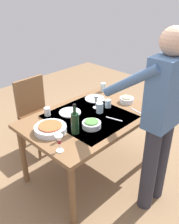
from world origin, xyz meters
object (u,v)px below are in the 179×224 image
dinner_plate_near (70,112)px  chair_near (36,110)px  person_server (161,115)px  side_bowl_bread (127,100)px  serving_bowl_pasta (50,128)px  wine_glass_right (59,140)px  dinner_plate_far (95,99)px  wine_bottle (75,123)px  wine_glass_left (96,99)px  water_cup_far_right (100,108)px  dining_table (90,123)px  water_cup_near_right (47,112)px  water_cup_near_left (108,103)px  water_cup_far_left (103,87)px  side_bowl_salad (92,124)px

dinner_plate_near → chair_near: bearing=-88.6°
person_server → side_bowl_bread: size_ratio=10.56×
chair_near → serving_bowl_pasta: bearing=65.7°
wine_glass_right → side_bowl_bread: size_ratio=0.94×
person_server → dinner_plate_far: bearing=-102.2°
wine_bottle → wine_glass_left: bearing=-157.2°
water_cup_far_right → dinner_plate_near: (0.23, -0.21, -0.05)m
wine_glass_left → side_bowl_bread: wine_glass_left is taller
dining_table → side_bowl_bread: (-0.53, 0.07, 0.11)m
wine_bottle → water_cup_near_right: (-0.03, -0.45, -0.07)m
water_cup_far_right → serving_bowl_pasta: bearing=-6.9°
dinner_plate_near → dinner_plate_far: same height
water_cup_near_left → dinner_plate_near: water_cup_near_left is taller
dinner_plate_far → dining_table: bearing=36.0°
wine_glass_left → dinner_plate_far: size_ratio=0.66×
dinner_plate_far → dinner_plate_near: bearing=6.0°
person_server → wine_glass_left: (-0.06, -0.80, -0.13)m
person_server → wine_bottle: 0.75m
water_cup_near_left → serving_bowl_pasta: size_ratio=0.29×
side_bowl_bread → water_cup_near_left: bearing=-17.1°
serving_bowl_pasta → wine_bottle: bearing=127.9°
chair_near → water_cup_far_left: bearing=143.7°
dinner_plate_far → wine_glass_left: bearing=46.3°
chair_near → side_bowl_bread: 1.13m
wine_glass_right → water_cup_far_right: 0.76m
wine_bottle → dinner_plate_far: 0.76m
water_cup_far_right → dinner_plate_far: 0.33m
wine_glass_right → person_server: bearing=146.2°
chair_near → water_cup_near_right: (0.18, 0.51, 0.24)m
water_cup_far_left → wine_glass_left: bearing=31.8°
water_cup_near_right → water_cup_near_left: bearing=150.8°
side_bowl_salad → side_bowl_bread: 0.68m
side_bowl_bread → water_cup_far_left: bearing=-96.7°
dining_table → water_cup_near_left: 0.31m
wine_glass_right → water_cup_near_right: wine_glass_right is taller
wine_bottle → dinner_plate_near: wine_bottle is taller
side_bowl_bread → dinner_plate_near: (0.62, -0.27, -0.03)m
serving_bowl_pasta → dinner_plate_near: (-0.37, -0.14, -0.03)m
chair_near → water_cup_near_right: 0.59m
water_cup_far_left → water_cup_near_left: bearing=48.1°
dining_table → wine_bottle: (0.32, 0.13, 0.19)m
wine_glass_left → water_cup_far_left: 0.47m
dining_table → side_bowl_salad: (0.14, 0.16, 0.11)m
water_cup_near_right → serving_bowl_pasta: water_cup_near_right is taller
wine_glass_right → water_cup_far_right: bearing=-163.2°
dining_table → dinner_plate_near: (0.09, -0.20, 0.08)m
person_server → dinner_plate_near: 0.97m
wine_glass_right → serving_bowl_pasta: 0.33m
side_bowl_bread → water_cup_near_right: bearing=-25.8°
chair_near → dinner_plate_far: bearing=126.9°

